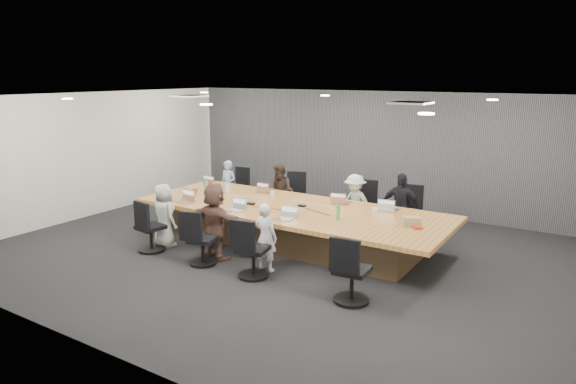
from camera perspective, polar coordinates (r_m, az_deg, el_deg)
The scene contains 40 objects.
floor at distance 9.52m, azimuth -1.29°, elevation -6.63°, with size 10.00×8.00×0.00m, color black.
ceiling at distance 8.97m, azimuth -1.38°, elevation 10.46°, with size 10.00×8.00×0.00m, color white.
wall_back at distance 12.62m, azimuth 8.77°, elevation 4.68°, with size 10.00×2.80×0.00m, color beige.
wall_front at distance 6.31m, azimuth -21.88°, elevation -4.55°, with size 10.00×2.80×0.00m, color beige.
wall_left at distance 12.58m, azimuth -20.74°, elevation 3.95°, with size 8.00×2.80×0.00m, color beige.
curtain at distance 12.55m, azimuth 8.63°, elevation 4.63°, with size 9.80×0.04×2.80m, color #525255.
conference_table at distance 9.79m, azimuth 0.31°, elevation -3.59°, with size 6.00×2.20×0.74m.
chair_0 at distance 12.60m, azimuth -5.66°, elevation -0.03°, with size 0.50×0.50×0.73m, color black, non-canonical shape.
chair_1 at distance 11.75m, azimuth 0.13°, elevation -0.72°, with size 0.55×0.55×0.82m, color black, non-canonical shape.
chair_2 at distance 10.93m, azimuth 8.17°, elevation -1.91°, with size 0.55×0.55×0.82m, color black, non-canonical shape.
chair_3 at distance 10.59m, azimuth 12.93°, elevation -2.56°, with size 0.56×0.56×0.83m, color black, non-canonical shape.
chair_4 at distance 9.76m, azimuth -15.00°, elevation -4.23°, with size 0.52×0.52×0.76m, color black, non-canonical shape.
chair_5 at distance 8.92m, azimuth -9.48°, elevation -5.67°, with size 0.50×0.50×0.74m, color black, non-canonical shape.
chair_6 at distance 8.27m, azimuth -3.88°, elevation -6.88°, with size 0.53×0.53×0.78m, color black, non-canonical shape.
chair_7 at distance 7.44m, azimuth 7.12°, elevation -9.16°, with size 0.55×0.55×0.81m, color black, non-canonical shape.
person_0 at distance 12.28m, azimuth -6.68°, elevation 0.71°, with size 0.44×0.29×1.20m, color #93ADC5.
laptop_0 at distance 11.83m, azimuth -8.36°, elevation 0.93°, with size 0.34×0.24×0.02m, color #8C6647.
person_1 at distance 11.41m, azimuth -0.80°, elevation -0.01°, with size 0.61×0.48×1.26m, color #33261D.
laptop_1 at distance 10.94m, azimuth -2.37°, elevation 0.06°, with size 0.28×0.19×0.02m, color #8C6647.
person_2 at distance 10.57m, azimuth 7.43°, elevation -1.29°, with size 0.78×0.45×1.22m, color #B7C9B3.
laptop_2 at distance 10.05m, azimuth 6.13°, elevation -1.17°, with size 0.32×0.22×0.02m, color #8C6647.
person_3 at distance 10.20m, azimuth 12.35°, elevation -1.64°, with size 0.79×0.33×1.34m, color black.
laptop_3 at distance 9.68m, azimuth 11.25°, elevation -1.90°, with size 0.32×0.22×0.02m, color #B2B2B7.
person_4 at distance 9.93m, azimuth -13.61°, elevation -2.54°, with size 0.59×0.38×1.20m, color #A8B2A7.
laptop_4 at distance 10.27m, azimuth -11.46°, elevation -1.06°, with size 0.35×0.24×0.02m, color #8C6647.
person_5 at distance 9.08m, azimuth -8.08°, elevation -3.25°, with size 1.26×0.40×1.36m, color brown.
laptop_5 at distance 9.47m, azimuth -5.95°, elevation -2.06°, with size 0.29×0.20×0.02m, color #B2B2B7.
person_6 at distance 8.48m, azimuth -2.51°, elevation -5.04°, with size 0.42×0.27×1.15m, color silver.
laptop_6 at distance 8.87m, azimuth -0.50°, elevation -3.03°, with size 0.30×0.21×0.02m, color #B2B2B7.
bottle_green_left at distance 11.23m, azimuth -9.11°, elevation 0.86°, with size 0.07×0.07×0.25m, color #559151.
bottle_green_right at distance 8.89m, azimuth 5.58°, elevation -2.23°, with size 0.07×0.07×0.27m, color #559151.
bottle_clear at distance 10.87m, azimuth -6.73°, elevation 0.43°, with size 0.06×0.06×0.21m, color silver.
cup_white_far at distance 10.55m, azimuth -1.74°, elevation -0.19°, with size 0.08×0.08×0.10m, color white.
cup_white_near at distance 9.36m, azimuth 9.64°, elevation -2.07°, with size 0.08×0.08×0.10m, color white.
mug_brown at distance 10.91m, azimuth -10.32°, elevation 0.07°, with size 0.09×0.09×0.11m, color brown.
mic_left at distance 9.91m, azimuth -4.16°, elevation -1.30°, with size 0.15×0.10×0.03m, color black.
mic_right at distance 9.74m, azimuth 1.53°, elevation -1.53°, with size 0.14×0.10×0.03m, color black.
stapler at distance 9.07m, azimuth 0.10°, elevation -2.55°, with size 0.14×0.04×0.05m, color black.
canvas_bag at distance 8.74m, azimuth 13.57°, elevation -3.19°, with size 0.28×0.17×0.15m, color #9A8D67.
snack_packet at distance 8.64m, azimuth 14.08°, elevation -3.78°, with size 0.19×0.13×0.04m, color red.
Camera 1 is at (4.96, -7.47, 3.21)m, focal length 32.00 mm.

